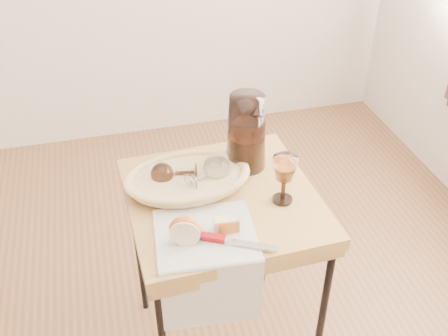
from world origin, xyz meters
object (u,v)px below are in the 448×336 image
object	(u,v)px
pitcher	(246,132)
table_knife	(232,240)
bread_basket	(188,181)
goblet_lying_a	(177,173)
goblet_lying_b	(205,174)
side_table	(223,278)
wine_goblet	(284,180)
apple_half	(185,229)
tea_towel	(205,234)

from	to	relation	value
pitcher	table_knife	world-z (taller)	pitcher
bread_basket	goblet_lying_a	xyz separation A→B (m)	(-0.03, 0.02, 0.02)
goblet_lying_a	pitcher	xyz separation A→B (m)	(0.24, 0.06, 0.08)
goblet_lying_a	goblet_lying_b	distance (m)	0.09
side_table	table_knife	size ratio (longest dim) A/B	3.18
wine_goblet	apple_half	world-z (taller)	wine_goblet
tea_towel	table_knife	distance (m)	0.08
side_table	pitcher	world-z (taller)	pitcher
tea_towel	goblet_lying_b	size ratio (longest dim) A/B	2.05
side_table	goblet_lying_b	xyz separation A→B (m)	(-0.04, 0.05, 0.42)
tea_towel	bread_basket	distance (m)	0.23
bread_basket	wine_goblet	world-z (taller)	wine_goblet
side_table	wine_goblet	size ratio (longest dim) A/B	4.63
goblet_lying_a	wine_goblet	world-z (taller)	wine_goblet
tea_towel	side_table	bearing A→B (deg)	65.26
goblet_lying_a	pitcher	size ratio (longest dim) A/B	0.39
tea_towel	goblet_lying_b	xyz separation A→B (m)	(0.05, 0.21, 0.05)
side_table	bread_basket	distance (m)	0.41
table_knife	goblet_lying_a	bearing A→B (deg)	135.46
goblet_lying_a	apple_half	distance (m)	0.26
goblet_lying_a	pitcher	world-z (taller)	pitcher
goblet_lying_b	pitcher	size ratio (longest dim) A/B	0.46
tea_towel	apple_half	bearing A→B (deg)	-163.31
tea_towel	bread_basket	size ratio (longest dim) A/B	0.80
bread_basket	table_knife	xyz separation A→B (m)	(0.06, -0.28, -0.01)
side_table	goblet_lying_b	size ratio (longest dim) A/B	5.33
tea_towel	apple_half	size ratio (longest dim) A/B	3.10
table_knife	tea_towel	bearing A→B (deg)	166.35
bread_basket	pitcher	xyz separation A→B (m)	(0.21, 0.07, 0.10)
goblet_lying_b	wine_goblet	distance (m)	0.24
side_table	goblet_lying_b	world-z (taller)	goblet_lying_b
goblet_lying_b	table_knife	size ratio (longest dim) A/B	0.60
tea_towel	pitcher	bearing A→B (deg)	60.45
pitcher	apple_half	bearing A→B (deg)	-109.08
bread_basket	wine_goblet	bearing A→B (deg)	-28.73
side_table	tea_towel	world-z (taller)	tea_towel
wine_goblet	side_table	bearing A→B (deg)	158.67
tea_towel	goblet_lying_a	size ratio (longest dim) A/B	2.40
side_table	wine_goblet	bearing A→B (deg)	-21.33
apple_half	wine_goblet	bearing A→B (deg)	34.28
goblet_lying_a	pitcher	bearing A→B (deg)	-157.44
side_table	goblet_lying_b	bearing A→B (deg)	129.19
table_knife	goblet_lying_b	bearing A→B (deg)	120.46
side_table	wine_goblet	distance (m)	0.48
goblet_lying_a	wine_goblet	distance (m)	0.33
pitcher	apple_half	size ratio (longest dim) A/B	3.27
wine_goblet	tea_towel	bearing A→B (deg)	-160.78
pitcher	tea_towel	bearing A→B (deg)	-103.37
bread_basket	pitcher	world-z (taller)	pitcher
pitcher	table_knife	bearing A→B (deg)	-91.08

